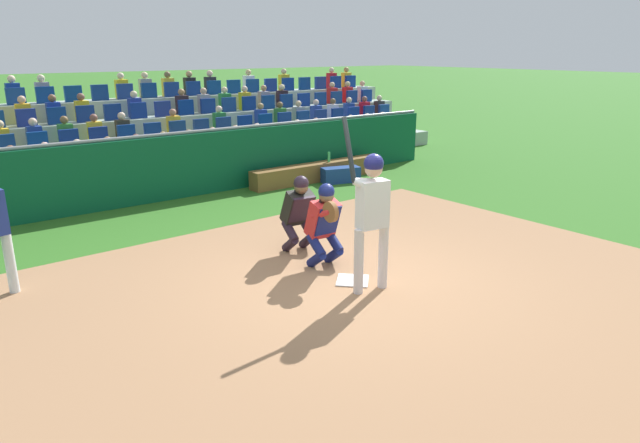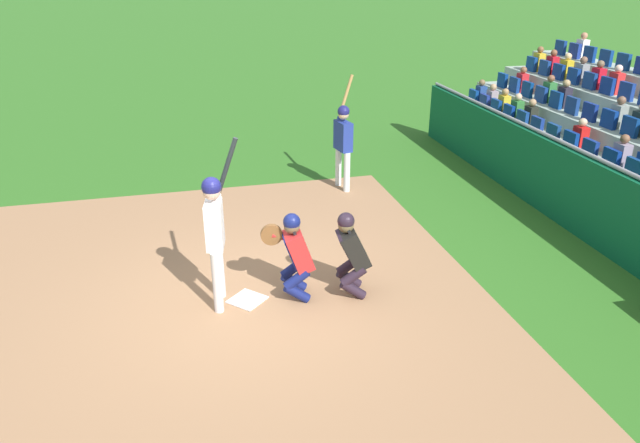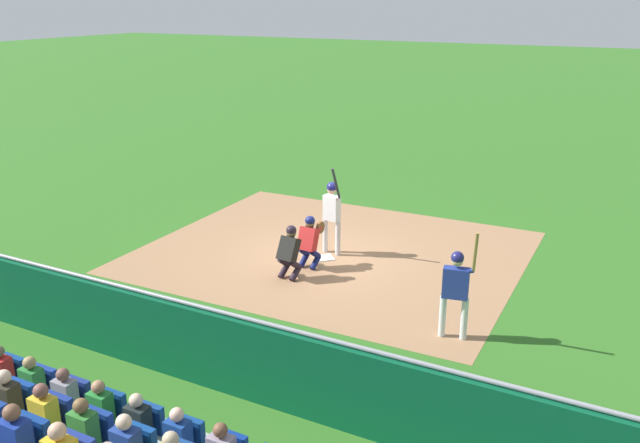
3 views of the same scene
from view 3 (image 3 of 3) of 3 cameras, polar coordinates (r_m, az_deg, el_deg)
name	(u,v)px [view 3 (image 3 of 3)]	position (r m, az deg, el deg)	size (l,w,h in m)	color
ground_plane	(324,258)	(16.66, 0.37, -3.14)	(160.00, 160.00, 0.00)	#306A21
infield_dirt_patch	(333,252)	(17.07, 1.15, -2.58)	(9.20, 7.80, 0.01)	#A17450
home_plate_marker	(324,258)	(16.65, 0.37, -3.09)	(0.44, 0.44, 0.02)	white
batter_at_plate	(332,209)	(16.56, 1.02, 1.04)	(0.56, 0.54, 2.32)	silver
catcher_crouching	(310,239)	(15.85, -0.87, -1.50)	(0.48, 0.72, 1.30)	navy
home_plate_umpire	(290,250)	(15.27, -2.60, -2.43)	(0.49, 0.50, 1.28)	#271B28
dugout_wall	(164,334)	(11.90, -13.17, -9.35)	(14.90, 0.24, 1.44)	#0A5130
dugout_bench	(48,305)	(14.80, -22.14, -6.60)	(3.76, 0.40, 0.44)	brown
water_bottle_on_bench	(38,286)	(14.91, -22.87, -5.06)	(0.07, 0.07, 0.25)	green
equipment_duffel_bag	(58,294)	(15.32, -21.45, -5.78)	(0.93, 0.36, 0.37)	navy
on_deck_batter	(456,285)	(12.72, 11.54, -5.32)	(0.72, 0.47, 2.29)	silver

